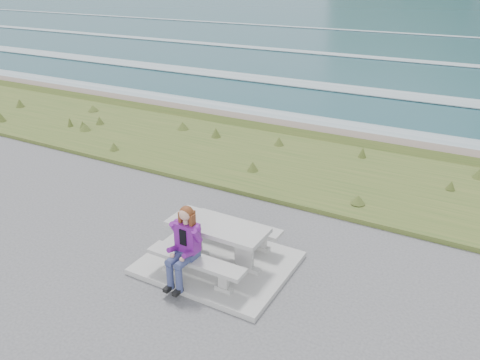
% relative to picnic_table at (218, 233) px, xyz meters
% --- Properties ---
extents(concrete_slab, '(2.60, 2.10, 0.10)m').
position_rel_picnic_table_xyz_m(concrete_slab, '(-0.00, 0.00, -0.63)').
color(concrete_slab, '#9E9D99').
rests_on(concrete_slab, ground).
extents(picnic_table, '(1.80, 0.75, 0.75)m').
position_rel_picnic_table_xyz_m(picnic_table, '(0.00, 0.00, 0.00)').
color(picnic_table, '#9E9D99').
rests_on(picnic_table, concrete_slab).
extents(bench_landward, '(1.80, 0.35, 0.45)m').
position_rel_picnic_table_xyz_m(bench_landward, '(0.00, -0.70, -0.23)').
color(bench_landward, '#9E9D99').
rests_on(bench_landward, concrete_slab).
extents(bench_seaward, '(1.80, 0.35, 0.45)m').
position_rel_picnic_table_xyz_m(bench_seaward, '(0.00, 0.70, -0.23)').
color(bench_seaward, '#9E9D99').
rests_on(bench_seaward, concrete_slab).
extents(grass_verge, '(160.00, 4.50, 0.22)m').
position_rel_picnic_table_xyz_m(grass_verge, '(-0.00, 5.00, -0.68)').
color(grass_verge, '#36541F').
rests_on(grass_verge, ground).
extents(shore_drop, '(160.00, 0.80, 2.20)m').
position_rel_picnic_table_xyz_m(shore_drop, '(-0.00, 7.90, -0.68)').
color(shore_drop, brown).
rests_on(shore_drop, ground).
extents(ocean, '(1600.00, 1600.00, 0.09)m').
position_rel_picnic_table_xyz_m(ocean, '(-0.00, 25.09, -2.42)').
color(ocean, '#1E4B55').
rests_on(ocean, ground).
extents(seated_woman, '(0.40, 0.69, 1.38)m').
position_rel_picnic_table_xyz_m(seated_woman, '(-0.16, -0.83, -0.07)').
color(seated_woman, navy).
rests_on(seated_woman, concrete_slab).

